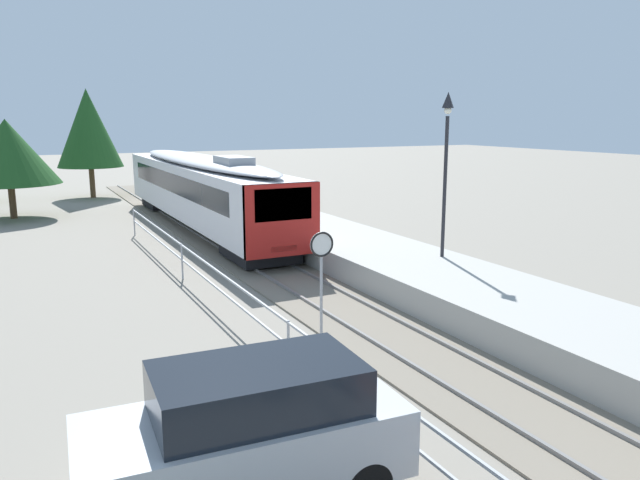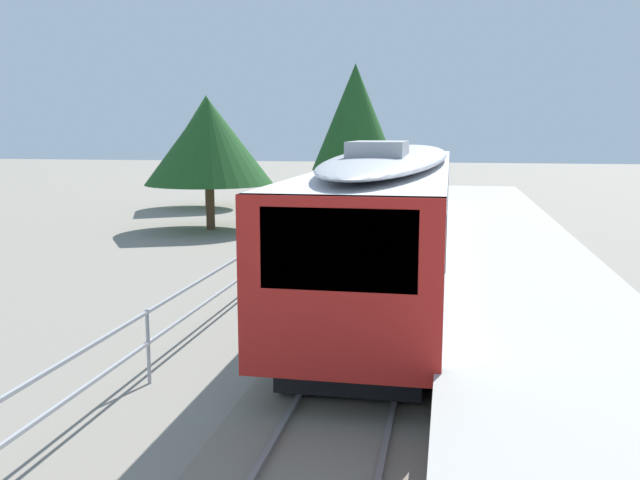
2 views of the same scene
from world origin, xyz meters
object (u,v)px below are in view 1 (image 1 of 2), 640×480
object	(u,v)px
platform_lamp_mid_platform	(446,144)
parked_suv_silver	(249,432)
speed_limit_sign	(322,260)
commuter_train	(201,186)

from	to	relation	value
platform_lamp_mid_platform	parked_suv_silver	world-z (taller)	platform_lamp_mid_platform
speed_limit_sign	parked_suv_silver	world-z (taller)	speed_limit_sign
commuter_train	speed_limit_sign	distance (m)	16.80
parked_suv_silver	commuter_train	bearing A→B (deg)	75.69
platform_lamp_mid_platform	parked_suv_silver	size ratio (longest dim) A/B	1.14
platform_lamp_mid_platform	parked_suv_silver	bearing A→B (deg)	-139.88
speed_limit_sign	commuter_train	bearing A→B (deg)	83.76
commuter_train	speed_limit_sign	size ratio (longest dim) A/B	7.35
speed_limit_sign	parked_suv_silver	xyz separation A→B (m)	(-3.72, -5.05, -1.06)
parked_suv_silver	speed_limit_sign	bearing A→B (deg)	53.60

